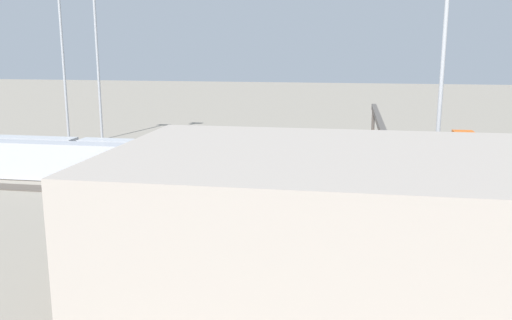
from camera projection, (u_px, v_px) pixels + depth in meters
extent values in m
plane|color=gray|center=(272.00, 175.00, 75.99)|extent=(400.00, 400.00, 0.00)
cube|color=#4C443D|center=(283.00, 157.00, 88.03)|extent=(140.00, 2.80, 0.12)
cube|color=#4C443D|center=(279.00, 164.00, 83.21)|extent=(140.00, 2.80, 0.12)
cube|color=#3D3833|center=(275.00, 171.00, 78.39)|extent=(140.00, 2.80, 0.12)
cube|color=#4C443D|center=(270.00, 179.00, 73.57)|extent=(140.00, 2.80, 0.12)
cube|color=#4C443D|center=(264.00, 188.00, 68.75)|extent=(140.00, 2.80, 0.12)
cube|color=#4C443D|center=(257.00, 199.00, 63.93)|extent=(140.00, 2.80, 0.12)
cube|color=#D85914|center=(357.00, 154.00, 80.85)|extent=(10.00, 3.00, 3.60)
cube|color=#D85914|center=(337.00, 137.00, 80.84)|extent=(3.00, 2.70, 1.40)
cube|color=#D85914|center=(483.00, 152.00, 82.48)|extent=(10.00, 3.00, 3.60)
cube|color=#D85914|center=(463.00, 136.00, 82.47)|extent=(3.00, 2.70, 1.40)
cube|color=#A8AAB2|center=(445.00, 176.00, 64.52)|extent=(23.00, 3.00, 5.00)
cube|color=#A8AAB2|center=(247.00, 168.00, 68.60)|extent=(23.00, 3.00, 5.00)
cube|color=#A8AAB2|center=(70.00, 161.00, 72.68)|extent=(23.00, 3.00, 5.00)
cube|color=#B7BABF|center=(494.00, 165.00, 72.95)|extent=(23.00, 3.00, 3.80)
cube|color=#1E6B9E|center=(493.00, 169.00, 73.06)|extent=(22.40, 3.06, 0.36)
cube|color=#B7BABF|center=(314.00, 159.00, 77.03)|extent=(23.00, 3.00, 3.80)
cube|color=#1E6B9E|center=(314.00, 158.00, 77.00)|extent=(22.40, 3.06, 0.36)
cube|color=#B7BABF|center=(153.00, 153.00, 81.11)|extent=(23.00, 3.00, 3.80)
cube|color=#1E6B9E|center=(153.00, 156.00, 81.20)|extent=(22.40, 3.06, 0.36)
cube|color=#B7BABF|center=(7.00, 148.00, 85.19)|extent=(23.00, 3.00, 3.80)
cube|color=#1E6B9E|center=(7.00, 151.00, 85.29)|extent=(22.40, 3.06, 0.36)
cylinder|color=#9EA0A5|center=(64.00, 70.00, 94.21)|extent=(0.44, 0.44, 27.45)
cylinder|color=#9EA0A5|center=(440.00, 108.00, 55.10)|extent=(0.44, 0.44, 23.16)
cylinder|color=#9EA0A5|center=(98.00, 62.00, 94.00)|extent=(0.44, 0.44, 30.27)
cylinder|color=#4C4742|center=(373.00, 134.00, 86.85)|extent=(0.50, 0.50, 8.00)
cylinder|color=#4C4742|center=(382.00, 176.00, 58.71)|extent=(0.50, 0.50, 8.00)
cube|color=#4C4742|center=(378.00, 118.00, 71.87)|extent=(0.70, 30.00, 0.80)
cube|color=#9E9389|center=(356.00, 223.00, 39.15)|extent=(35.63, 21.94, 10.44)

